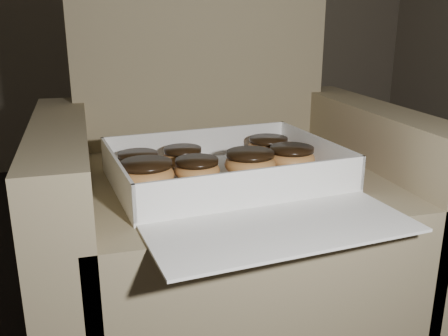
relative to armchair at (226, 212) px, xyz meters
name	(u,v)px	position (x,y,z in m)	size (l,w,h in m)	color
armchair	(226,212)	(0.00, 0.00, 0.00)	(0.80, 0.68, 0.84)	#8A7658
bakery_box	(234,181)	(-0.02, -0.15, 0.13)	(0.48, 0.56, 0.07)	white
donut_a	(250,163)	(0.02, -0.11, 0.15)	(0.11, 0.11, 0.05)	#DC964D
donut_b	(197,169)	(-0.09, -0.11, 0.14)	(0.09, 0.09, 0.05)	#DC964D
donut_c	(268,147)	(0.11, 0.01, 0.14)	(0.10, 0.10, 0.05)	#DC964D
donut_d	(147,174)	(-0.19, -0.12, 0.15)	(0.11, 0.11, 0.05)	#DC964D
donut_e	(138,162)	(-0.20, -0.02, 0.14)	(0.09, 0.09, 0.04)	#DC964D
donut_f	(183,157)	(-0.10, -0.01, 0.14)	(0.09, 0.09, 0.04)	#DC964D
donut_g	(292,157)	(0.12, -0.09, 0.15)	(0.10, 0.10, 0.05)	#DC964D
crumb_a	(334,186)	(0.16, -0.21, 0.12)	(0.01, 0.01, 0.00)	black
crumb_b	(200,187)	(-0.09, -0.15, 0.12)	(0.01, 0.01, 0.00)	black
crumb_c	(296,173)	(0.12, -0.12, 0.12)	(0.01, 0.01, 0.00)	black
crumb_d	(210,182)	(-0.07, -0.13, 0.12)	(0.01, 0.01, 0.00)	black
crumb_e	(329,179)	(0.17, -0.18, 0.12)	(0.01, 0.01, 0.00)	black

